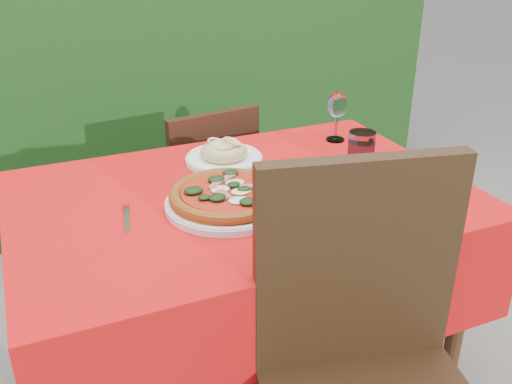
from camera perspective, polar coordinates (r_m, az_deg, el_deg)
name	(u,v)px	position (r m, az deg, el deg)	size (l,w,h in m)	color
hedge	(123,37)	(2.98, -13.19, 14.86)	(3.20, 0.55, 1.78)	black
dining_table	(243,239)	(1.67, -1.32, -4.74)	(1.26, 0.86, 0.75)	#432B15
chair_near	(369,364)	(1.30, 11.26, -16.52)	(0.55, 0.55, 1.01)	black
chair_far	(206,190)	(2.28, -5.07, 0.15)	(0.41, 0.41, 0.81)	black
pizza_plate	(227,198)	(1.51, -2.90, -0.56)	(0.40, 0.40, 0.06)	white
pasta_plate	(224,155)	(1.80, -3.22, 3.75)	(0.24, 0.24, 0.07)	white
water_glass	(361,150)	(1.79, 10.47, 4.11)	(0.08, 0.08, 0.11)	silver
wine_glass	(337,107)	(1.97, 8.13, 8.44)	(0.07, 0.07, 0.17)	silver
fork	(127,221)	(1.48, -12.76, -2.80)	(0.02, 0.16, 0.00)	silver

